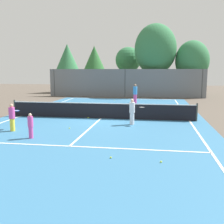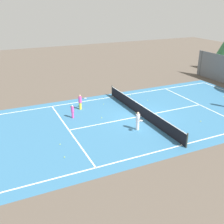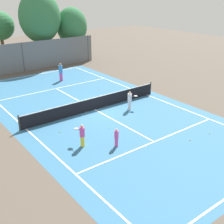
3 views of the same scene
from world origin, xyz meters
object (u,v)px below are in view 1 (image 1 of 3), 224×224
(player_3, at_px, (31,126))
(tennis_ball_9, at_px, (88,118))
(tennis_ball_10, at_px, (68,111))
(player_1, at_px, (132,111))
(tennis_ball_5, at_px, (37,112))
(tennis_ball_11, at_px, (95,117))
(tennis_ball_0, at_px, (114,100))
(tennis_ball_2, at_px, (166,108))
(tennis_ball_6, at_px, (161,162))
(tennis_ball_3, at_px, (30,121))
(player_2, at_px, (12,117))
(player_0, at_px, (135,93))
(tennis_ball_1, at_px, (111,157))
(tennis_ball_7, at_px, (69,128))
(tennis_ball_4, at_px, (65,104))
(tennis_ball_8, at_px, (150,110))

(player_3, xyz_separation_m, tennis_ball_9, (1.31, 5.36, -0.55))
(tennis_ball_10, bearing_deg, tennis_ball_9, -49.37)
(player_3, bearing_deg, tennis_ball_9, 76.24)
(player_1, xyz_separation_m, player_3, (-4.28, -3.81, -0.17))
(tennis_ball_9, bearing_deg, tennis_ball_5, 156.91)
(tennis_ball_10, height_order, tennis_ball_11, same)
(tennis_ball_0, bearing_deg, tennis_ball_2, -43.19)
(tennis_ball_6, xyz_separation_m, tennis_ball_9, (-4.44, 7.72, 0.00))
(player_1, xyz_separation_m, tennis_ball_3, (-6.08, -0.20, -0.72))
(player_2, distance_m, tennis_ball_6, 8.19)
(tennis_ball_9, distance_m, tennis_ball_10, 3.47)
(tennis_ball_9, relative_size, tennis_ball_10, 1.00)
(player_0, distance_m, tennis_ball_0, 3.02)
(player_1, distance_m, tennis_ball_10, 6.73)
(tennis_ball_1, relative_size, tennis_ball_6, 1.00)
(player_1, bearing_deg, player_3, -138.32)
(player_0, height_order, tennis_ball_7, player_0)
(player_0, distance_m, tennis_ball_4, 6.52)
(tennis_ball_3, xyz_separation_m, tennis_ball_11, (3.52, 2.07, 0.00))
(player_1, relative_size, tennis_ball_2, 22.11)
(player_0, height_order, tennis_ball_6, player_0)
(tennis_ball_6, bearing_deg, player_2, 153.88)
(tennis_ball_4, xyz_separation_m, tennis_ball_7, (3.48, -9.45, 0.00))
(tennis_ball_0, height_order, tennis_ball_6, same)
(player_0, bearing_deg, tennis_ball_6, -82.80)
(player_0, xyz_separation_m, tennis_ball_7, (-2.62, -11.57, -0.89))
(player_1, relative_size, tennis_ball_8, 22.11)
(tennis_ball_0, bearing_deg, tennis_ball_10, -107.75)
(tennis_ball_3, bearing_deg, tennis_ball_7, -26.30)
(tennis_ball_5, bearing_deg, player_1, -24.96)
(tennis_ball_1, bearing_deg, tennis_ball_5, 126.83)
(tennis_ball_0, bearing_deg, tennis_ball_8, -59.91)
(tennis_ball_1, bearing_deg, tennis_ball_2, 79.66)
(player_0, xyz_separation_m, tennis_ball_6, (2.03, -16.11, -0.89))
(player_1, height_order, tennis_ball_2, player_1)
(player_1, height_order, tennis_ball_7, player_1)
(tennis_ball_5, height_order, tennis_ball_9, same)
(tennis_ball_0, bearing_deg, tennis_ball_7, -91.67)
(tennis_ball_0, bearing_deg, tennis_ball_9, -90.98)
(tennis_ball_9, xyz_separation_m, tennis_ball_11, (0.40, 0.32, 0.00))
(player_2, height_order, tennis_ball_6, player_2)
(player_2, xyz_separation_m, tennis_ball_11, (3.29, 4.44, -0.69))
(tennis_ball_0, height_order, tennis_ball_9, same)
(tennis_ball_4, bearing_deg, player_3, -78.40)
(tennis_ball_2, relative_size, tennis_ball_8, 1.00)
(tennis_ball_1, distance_m, tennis_ball_2, 13.36)
(player_1, bearing_deg, player_0, 93.25)
(player_3, height_order, tennis_ball_11, player_3)
(tennis_ball_1, relative_size, tennis_ball_11, 1.00)
(player_2, height_order, tennis_ball_4, player_2)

